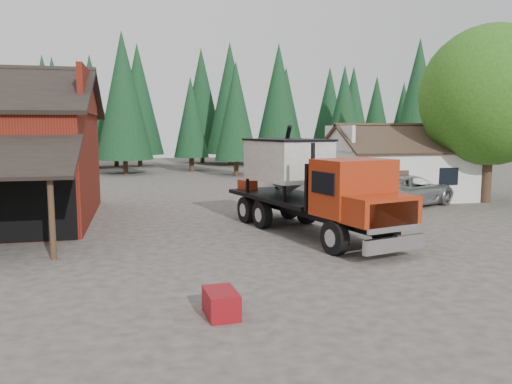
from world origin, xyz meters
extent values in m
plane|color=#423833|center=(0.00, 0.00, 0.00)|extent=(120.00, 120.00, 0.00)
cube|color=maroon|center=(-5.00, 10.00, 6.00)|extent=(0.25, 7.00, 2.00)
cylinder|color=#382619|center=(-5.60, 2.10, 1.40)|extent=(0.20, 0.20, 2.80)
cube|color=silver|center=(13.00, 13.00, 1.50)|extent=(8.00, 6.00, 3.00)
cube|color=#38281E|center=(13.00, 11.50, 3.75)|extent=(8.60, 3.42, 1.80)
cube|color=#38281E|center=(13.00, 14.50, 3.75)|extent=(8.60, 3.42, 1.80)
cube|color=silver|center=(9.00, 13.00, 3.75)|extent=(0.20, 4.20, 1.50)
cube|color=silver|center=(17.00, 13.00, 3.75)|extent=(0.20, 4.20, 1.50)
cube|color=#38281E|center=(11.50, 9.98, 1.00)|extent=(0.90, 0.06, 2.00)
cube|color=black|center=(14.50, 9.98, 1.60)|extent=(1.20, 0.06, 1.00)
cylinder|color=#382619|center=(17.00, 10.00, 1.60)|extent=(0.60, 0.60, 3.20)
sphere|color=#265613|center=(17.00, 10.00, 6.20)|extent=(8.00, 8.00, 8.00)
sphere|color=#265613|center=(15.80, 10.80, 5.00)|extent=(4.40, 4.40, 4.40)
cylinder|color=#382619|center=(6.00, 30.00, 0.80)|extent=(0.44, 0.44, 1.60)
cone|color=black|center=(6.00, 30.00, 5.90)|extent=(3.96, 3.96, 9.00)
cylinder|color=#382619|center=(22.00, 26.00, 0.80)|extent=(0.44, 0.44, 1.60)
cone|color=black|center=(22.00, 26.00, 6.90)|extent=(4.84, 4.84, 11.00)
cylinder|color=#382619|center=(-4.00, 34.00, 0.80)|extent=(0.44, 0.44, 1.60)
cone|color=black|center=(-4.00, 34.00, 7.40)|extent=(5.28, 5.28, 12.00)
cylinder|color=black|center=(3.71, 0.55, 0.60)|extent=(0.67, 1.25, 1.20)
cylinder|color=black|center=(5.92, 1.12, 0.60)|extent=(0.67, 1.25, 1.20)
cylinder|color=black|center=(2.40, 5.61, 0.60)|extent=(0.67, 1.25, 1.20)
cylinder|color=black|center=(4.62, 6.18, 0.60)|extent=(0.67, 1.25, 1.20)
cylinder|color=black|center=(2.02, 7.09, 0.60)|extent=(0.67, 1.25, 1.20)
cylinder|color=black|center=(4.24, 7.66, 0.60)|extent=(0.67, 1.25, 1.20)
cube|color=black|center=(3.95, 4.21, 1.03)|extent=(3.50, 9.36, 0.44)
cube|color=silver|center=(5.24, -0.79, 0.60)|extent=(2.47, 0.81, 0.49)
cube|color=silver|center=(5.21, -0.69, 1.47)|extent=(2.03, 0.62, 0.98)
cube|color=#9A2B10|center=(5.05, -0.06, 1.63)|extent=(2.72, 1.98, 0.92)
cube|color=#9A2B10|center=(4.69, 1.31, 2.23)|extent=(2.99, 2.44, 2.01)
cube|color=black|center=(4.91, 0.47, 2.56)|extent=(2.23, 0.65, 0.98)
cylinder|color=black|center=(3.39, 1.99, 2.83)|extent=(0.19, 0.19, 1.96)
cube|color=black|center=(4.42, 2.37, 2.18)|extent=(2.61, 0.79, 1.74)
cube|color=black|center=(3.57, 5.69, 1.33)|extent=(4.26, 6.80, 0.17)
cube|color=silver|center=(3.57, 5.69, 2.94)|extent=(3.32, 4.10, 1.74)
cone|color=silver|center=(3.57, 5.69, 1.85)|extent=(2.92, 2.92, 0.76)
cube|color=black|center=(3.57, 5.69, 3.83)|extent=(3.45, 4.23, 0.09)
cylinder|color=black|center=(3.82, 7.32, 2.83)|extent=(0.22, 2.41, 3.32)
cube|color=#9A2B10|center=(2.28, 8.05, 1.63)|extent=(0.85, 1.01, 0.49)
cylinder|color=silver|center=(5.73, 2.31, 0.92)|extent=(0.86, 1.21, 0.61)
imported|color=#AFB2B7|center=(11.90, 10.00, 0.88)|extent=(6.96, 5.30, 1.76)
cube|color=maroon|center=(-1.00, -4.13, 0.30)|extent=(0.77, 1.14, 0.60)
camera|label=1|loc=(-2.76, -15.14, 4.31)|focal=35.00mm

